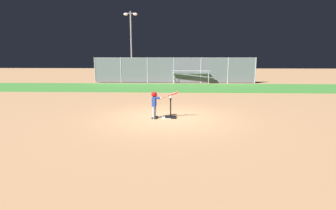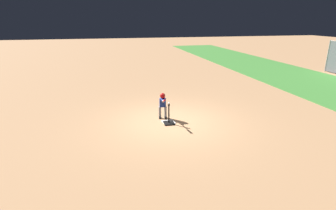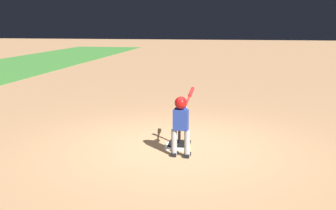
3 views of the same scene
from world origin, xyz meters
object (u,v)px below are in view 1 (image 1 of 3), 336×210
(batting_tee, at_px, (171,115))
(batter_child, at_px, (155,102))
(bleachers_right_center, at_px, (191,76))
(baseball, at_px, (171,97))
(bleachers_far_right, at_px, (119,77))

(batting_tee, height_order, batter_child, batter_child)
(bleachers_right_center, bearing_deg, baseball, -95.82)
(batter_child, relative_size, bleachers_far_right, 0.38)
(batting_tee, xyz_separation_m, batter_child, (-0.57, -0.11, 0.53))
(batting_tee, distance_m, baseball, 0.68)
(batter_child, height_order, bleachers_far_right, batter_child)
(batting_tee, distance_m, bleachers_right_center, 14.18)
(batter_child, distance_m, bleachers_right_center, 14.35)
(batting_tee, bearing_deg, bleachers_right_center, 84.18)
(baseball, xyz_separation_m, bleachers_far_right, (-5.36, 14.87, -0.34))
(bleachers_far_right, bearing_deg, batting_tee, -70.19)
(batter_child, bearing_deg, batting_tee, 10.58)
(baseball, xyz_separation_m, bleachers_right_center, (1.44, 14.10, -0.22))
(batter_child, relative_size, baseball, 14.08)
(baseball, bearing_deg, batter_child, -169.42)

